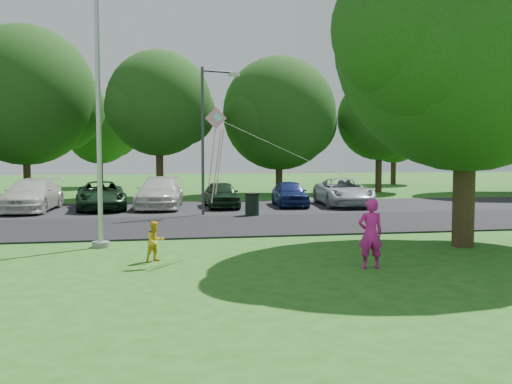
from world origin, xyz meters
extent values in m
plane|color=#236219|center=(0.00, 0.00, 0.00)|extent=(120.00, 120.00, 0.00)
cube|color=black|center=(0.00, 9.00, 0.03)|extent=(60.00, 6.00, 0.06)
cube|color=black|center=(0.00, 15.50, 0.03)|extent=(42.00, 7.00, 0.06)
cylinder|color=#B7BABF|center=(-3.50, 5.00, 5.00)|extent=(0.14, 0.14, 10.00)
cylinder|color=gray|center=(-3.50, 5.00, 0.08)|extent=(0.50, 0.50, 0.16)
cylinder|color=#3F3F44|center=(0.09, 12.48, 3.15)|extent=(0.13, 0.13, 6.29)
cylinder|color=#3F3F44|center=(0.79, 12.70, 6.13)|extent=(1.43, 0.51, 0.09)
cube|color=silver|center=(1.49, 12.91, 6.06)|extent=(0.52, 0.36, 0.15)
cylinder|color=black|center=(2.10, 11.85, 0.47)|extent=(0.59, 0.59, 0.94)
cylinder|color=black|center=(2.10, 11.85, 0.97)|extent=(0.63, 0.63, 0.05)
cylinder|color=#332316|center=(6.76, 3.27, 1.64)|extent=(0.62, 0.62, 3.28)
sphere|color=#14390F|center=(6.76, 3.27, 5.91)|extent=(7.52, 7.52, 7.52)
sphere|color=#14390F|center=(8.45, 4.02, 5.35)|extent=(4.89, 4.89, 4.89)
sphere|color=#14390F|center=(5.26, 2.33, 5.54)|extent=(4.51, 4.51, 4.51)
sphere|color=#14390F|center=(4.46, 2.27, 5.88)|extent=(3.91, 3.91, 3.91)
cylinder|color=#332316|center=(-9.60, 25.24, 1.60)|extent=(0.44, 0.44, 3.19)
sphere|color=#14390F|center=(-9.60, 25.24, 6.17)|extent=(8.50, 8.50, 8.50)
sphere|color=#14390F|center=(-7.68, 26.09, 5.53)|extent=(5.53, 5.53, 5.53)
cylinder|color=#332316|center=(-1.58, 22.90, 1.71)|extent=(0.44, 0.44, 3.43)
sphere|color=#14390F|center=(-1.58, 22.90, 5.62)|extent=(6.27, 6.27, 6.27)
sphere|color=#14390F|center=(-0.17, 23.53, 5.15)|extent=(4.07, 4.07, 4.07)
sphere|color=#14390F|center=(-2.84, 22.12, 5.31)|extent=(3.76, 3.76, 3.76)
cylinder|color=#332316|center=(6.03, 24.17, 1.33)|extent=(0.44, 0.44, 2.66)
sphere|color=#14390F|center=(6.03, 24.17, 5.20)|extent=(7.27, 7.27, 7.27)
sphere|color=#14390F|center=(7.66, 24.89, 4.66)|extent=(4.72, 4.72, 4.72)
sphere|color=#14390F|center=(4.57, 23.26, 4.84)|extent=(4.36, 4.36, 4.36)
cylinder|color=#332316|center=(13.12, 24.89, 1.51)|extent=(0.44, 0.44, 3.02)
sphere|color=#14390F|center=(13.12, 24.89, 5.00)|extent=(5.67, 5.67, 5.67)
sphere|color=#14390F|center=(14.39, 25.46, 4.58)|extent=(3.68, 3.68, 3.68)
sphere|color=#14390F|center=(11.98, 24.18, 4.72)|extent=(3.40, 3.40, 3.40)
sphere|color=#14390F|center=(20.17, 21.15, 6.06)|extent=(5.26, 5.26, 5.26)
cylinder|color=#332316|center=(-6.00, 34.00, 1.30)|extent=(0.44, 0.44, 2.60)
sphere|color=#14390F|center=(-6.00, 34.00, 4.42)|extent=(5.20, 5.20, 5.20)
sphere|color=#14390F|center=(-4.83, 34.52, 4.03)|extent=(3.38, 3.38, 3.38)
sphere|color=#14390F|center=(-7.04, 33.35, 4.16)|extent=(3.12, 3.12, 3.12)
cylinder|color=#332316|center=(18.00, 33.50, 1.30)|extent=(0.44, 0.44, 2.60)
sphere|color=#14390F|center=(18.00, 33.50, 4.42)|extent=(5.20, 5.20, 5.20)
sphere|color=#14390F|center=(19.17, 34.02, 4.03)|extent=(3.38, 3.38, 3.38)
sphere|color=#14390F|center=(16.96, 32.85, 4.16)|extent=(3.12, 3.12, 3.12)
imported|color=silver|center=(-7.40, 15.37, 0.79)|extent=(2.41, 5.14, 1.45)
imported|color=black|center=(-4.38, 15.52, 0.71)|extent=(2.63, 4.89, 1.31)
imported|color=silver|center=(-1.68, 15.78, 0.79)|extent=(2.56, 5.22, 1.46)
imported|color=black|center=(1.22, 15.45, 0.69)|extent=(1.50, 3.72, 1.27)
imported|color=navy|center=(4.62, 15.53, 0.70)|extent=(1.78, 3.83, 1.27)
imported|color=#B2B7BF|center=(7.31, 15.30, 0.74)|extent=(2.67, 5.07, 1.36)
imported|color=#D91D93|center=(2.96, 0.80, 0.82)|extent=(0.63, 0.44, 1.64)
imported|color=yellow|center=(-1.98, 2.54, 0.51)|extent=(0.62, 0.58, 1.01)
cube|color=pink|center=(-0.41, 2.93, 3.58)|extent=(0.56, 0.07, 0.56)
cube|color=#8CC6E5|center=(-0.36, 2.90, 3.60)|extent=(0.27, 0.04, 0.27)
cylinder|color=white|center=(1.28, 1.87, 2.72)|extent=(3.38, 2.14, 1.74)
cylinder|color=pink|center=(-0.51, 2.93, 2.58)|extent=(0.19, 0.24, 1.50)
cylinder|color=pink|center=(-0.31, 2.98, 2.46)|extent=(0.21, 0.39, 1.71)
cylinder|color=pink|center=(-0.41, 2.85, 2.34)|extent=(0.23, 0.58, 1.91)
camera|label=1|loc=(-2.03, -11.68, 2.71)|focal=40.00mm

